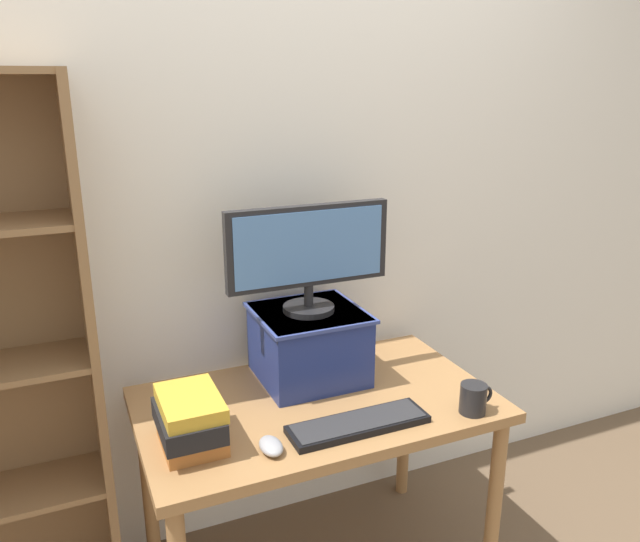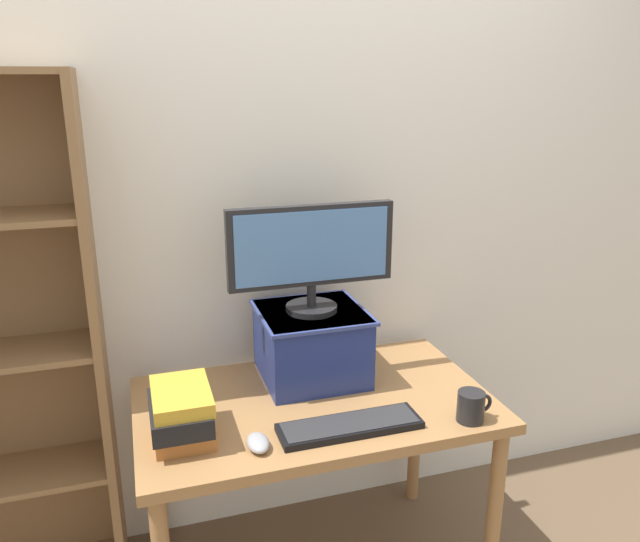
% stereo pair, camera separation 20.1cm
% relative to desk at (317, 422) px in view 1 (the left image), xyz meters
% --- Properties ---
extents(back_wall, '(7.00, 0.08, 2.60)m').
position_rel_desk_xyz_m(back_wall, '(0.00, 0.44, 0.67)').
color(back_wall, silver).
rests_on(back_wall, ground_plane).
extents(desk, '(1.16, 0.69, 0.71)m').
position_rel_desk_xyz_m(desk, '(0.00, 0.00, 0.00)').
color(desk, '#9E7042').
rests_on(desk, ground_plane).
extents(riser_box, '(0.37, 0.36, 0.25)m').
position_rel_desk_xyz_m(riser_box, '(0.04, 0.16, 0.22)').
color(riser_box, navy).
rests_on(riser_box, desk).
extents(computer_monitor, '(0.57, 0.18, 0.37)m').
position_rel_desk_xyz_m(computer_monitor, '(0.04, 0.16, 0.55)').
color(computer_monitor, black).
rests_on(computer_monitor, riser_box).
extents(keyboard, '(0.44, 0.13, 0.02)m').
position_rel_desk_xyz_m(keyboard, '(0.05, -0.21, 0.10)').
color(keyboard, black).
rests_on(keyboard, desk).
extents(computer_mouse, '(0.06, 0.10, 0.04)m').
position_rel_desk_xyz_m(computer_mouse, '(-0.24, -0.22, 0.10)').
color(computer_mouse, '#99999E').
rests_on(computer_mouse, desk).
extents(book_stack, '(0.18, 0.25, 0.16)m').
position_rel_desk_xyz_m(book_stack, '(-0.44, -0.10, 0.17)').
color(book_stack, '#AD662D').
rests_on(book_stack, desk).
extents(coffee_mug, '(0.12, 0.09, 0.10)m').
position_rel_desk_xyz_m(coffee_mug, '(0.43, -0.27, 0.13)').
color(coffee_mug, black).
rests_on(coffee_mug, desk).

